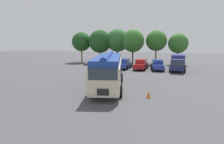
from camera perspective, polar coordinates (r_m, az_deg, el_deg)
The scene contains 13 objects.
ground_plane at distance 20.39m, azimuth 0.71°, elevation -4.39°, with size 120.00×120.00×0.00m, color #474749.
vintage_bus at distance 19.71m, azimuth -1.12°, elevation 0.74°, with size 4.45×10.37×3.49m.
car_near_left at distance 33.33m, azimuth 3.41°, elevation 2.37°, with size 2.15×4.29×1.66m.
car_mid_left at distance 32.78m, azimuth 8.28°, elevation 2.17°, with size 2.17×4.30×1.66m.
car_mid_right at distance 32.61m, azimuth 12.85°, elevation 2.00°, with size 2.37×4.39×1.66m.
box_van at distance 32.81m, azimuth 18.37°, elevation 2.72°, with size 2.69×5.91×2.50m.
tree_far_left at distance 43.75m, azimuth -8.62°, elevation 8.62°, with size 4.08×4.08×6.43m.
tree_left_of_centre at distance 41.68m, azimuth -3.37°, elevation 8.68°, with size 4.74×4.74×6.84m.
tree_centre at distance 41.28m, azimuth 1.70°, elevation 9.00°, with size 4.66×4.66×7.01m.
tree_right_of_centre at distance 39.78m, azimuth 5.87°, elevation 8.81°, with size 4.44×4.44×6.82m.
tree_far_right at distance 40.87m, azimuth 12.45°, elevation 8.78°, with size 4.11×4.11×6.68m.
tree_extra_right at distance 40.93m, azimuth 18.36°, elevation 7.63°, with size 3.82×3.82×6.02m.
traffic_cone at distance 16.94m, azimuth 10.41°, elevation -6.41°, with size 0.36×0.36×0.55m, color orange.
Camera 1 is at (4.86, -19.22, 4.78)m, focal length 32.00 mm.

